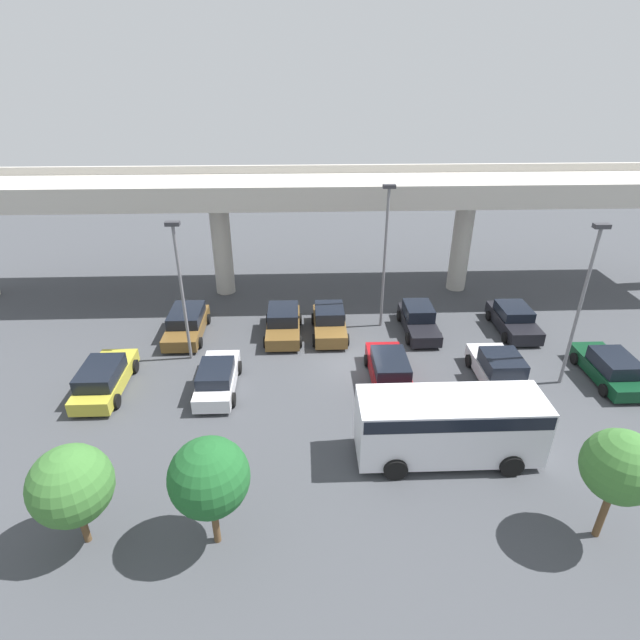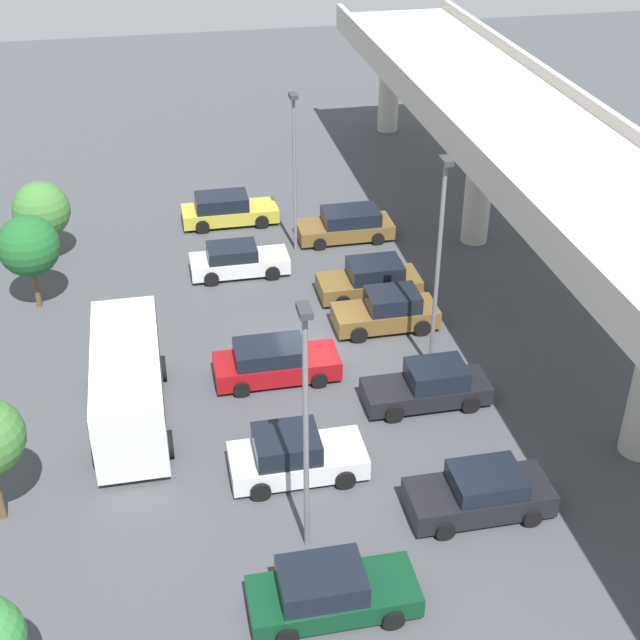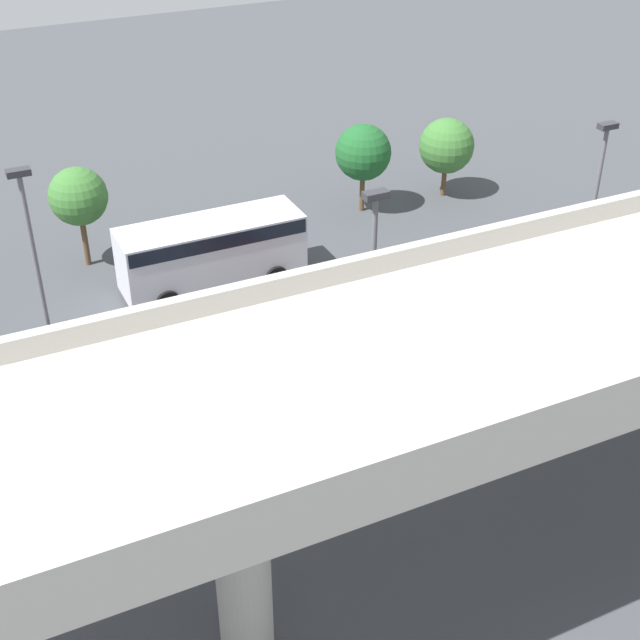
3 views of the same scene
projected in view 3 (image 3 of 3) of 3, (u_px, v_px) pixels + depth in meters
The scene contains 18 objects.
ground_plane at pixel (358, 356), 32.40m from camera, with size 105.71×105.71×0.00m, color #424449.
highway_overpass at pixel (556, 338), 21.30m from camera, with size 50.63×6.93×8.08m.
parked_car_0 at pixel (601, 246), 38.04m from camera, with size 2.16×4.87×1.57m.
parked_car_1 at pixel (640, 327), 32.70m from camera, with size 2.24×4.71×1.52m.
parked_car_2 at pixel (490, 273), 36.15m from camera, with size 2.02×4.51×1.46m.
parked_car_3 at pixel (508, 362), 30.76m from camera, with size 2.19×4.48×1.62m.
parked_car_4 at pixel (440, 382), 29.75m from camera, with size 2.09×4.32×1.64m.
parked_car_5 at pixel (301, 326), 32.71m from camera, with size 2.10×4.75×1.54m.
parked_car_6 at pixel (295, 429), 27.71m from camera, with size 2.01×4.63×1.59m.
parked_car_7 at pixel (153, 360), 30.84m from camera, with size 2.25×4.47×1.66m.
parked_car_8 at pixel (111, 482), 25.72m from camera, with size 2.17×4.52×1.52m.
shuttle_bus at pixel (212, 249), 35.77m from camera, with size 7.42×2.67×2.89m.
lamp_post_near_aisle at pixel (593, 207), 32.46m from camera, with size 0.70×0.35×7.73m.
lamp_post_mid_lot at pixel (38, 274), 27.63m from camera, with size 0.70×0.35×8.33m.
lamp_post_by_overpass at pixel (372, 308), 25.61m from camera, with size 0.70×0.35×8.65m.
tree_front_left at pixel (447, 146), 42.95m from camera, with size 2.67×2.67×3.91m.
tree_front_centre at pixel (363, 153), 41.27m from camera, with size 2.62×2.62×4.25m.
tree_front_right at pixel (78, 197), 36.58m from camera, with size 2.43×2.43×4.39m.
Camera 3 is at (12.75, 23.50, 18.41)m, focal length 50.00 mm.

